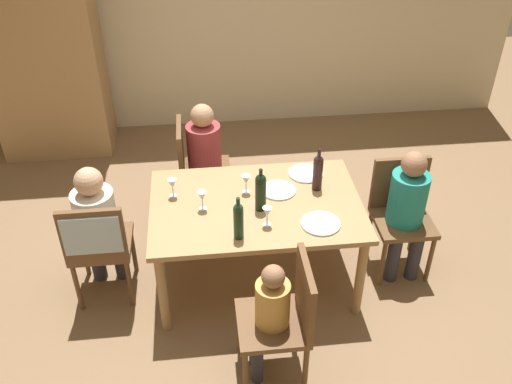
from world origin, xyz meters
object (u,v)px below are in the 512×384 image
dining_table (256,212)px  wine_glass_near_left (267,213)px  wine_bottle_short_olive (238,220)px  wine_bottle_dark_red (318,171)px  wine_glass_centre (246,180)px  wine_bottle_tall_green (261,191)px  dinner_plate_guest_right (279,190)px  person_woman_host (98,222)px  person_man_bearded (207,153)px  chair_near (286,314)px  wine_glass_far (172,184)px  dinner_plate_guest_left (306,173)px  armoire_cabinet (43,51)px  chair_left_end (97,241)px  chair_right_end (401,208)px  wine_glass_near_right (202,197)px  chair_far_left (195,165)px  dinner_plate_host (321,223)px  person_man_guest (408,206)px  person_child_small (268,312)px

dining_table → wine_glass_near_left: (0.05, -0.26, 0.19)m
wine_bottle_short_olive → dining_table: bearing=66.8°
wine_bottle_dark_red → wine_glass_near_left: wine_bottle_dark_red is taller
wine_bottle_short_olive → wine_glass_centre: bearing=79.0°
dining_table → wine_bottle_short_olive: size_ratio=4.75×
dining_table → wine_bottle_tall_green: (0.03, -0.07, 0.24)m
wine_glass_centre → dinner_plate_guest_right: (0.24, -0.01, -0.10)m
person_woman_host → dinner_plate_guest_right: (1.34, 0.11, 0.10)m
person_man_bearded → chair_near: bearing=12.8°
wine_glass_far → dinner_plate_guest_left: (1.03, 0.18, -0.10)m
armoire_cabinet → wine_bottle_dark_red: armoire_cabinet is taller
chair_left_end → wine_glass_far: chair_left_end is taller
dining_table → chair_right_end: bearing=4.3°
wine_glass_centre → wine_glass_near_right: same height
wine_bottle_tall_green → wine_glass_near_left: (0.02, -0.19, -0.05)m
wine_bottle_tall_green → dinner_plate_guest_left: size_ratio=1.22×
dining_table → wine_glass_far: size_ratio=10.35×
wine_bottle_dark_red → wine_glass_far: bearing=178.8°
chair_far_left → person_woman_host: person_woman_host is taller
chair_left_end → chair_near: same height
dinner_plate_guest_left → dinner_plate_guest_right: (-0.25, -0.20, 0.00)m
chair_far_left → wine_glass_near_right: bearing=2.9°
chair_near → wine_glass_near_left: size_ratio=6.17×
chair_far_left → dinner_plate_host: bearing=35.5°
wine_glass_centre → dinner_plate_guest_right: bearing=-2.8°
person_woman_host → wine_glass_near_right: person_woman_host is taller
chair_left_end → wine_glass_near_right: (0.76, 0.10, 0.25)m
chair_right_end → wine_glass_near_right: size_ratio=6.17×
dinner_plate_guest_right → wine_glass_near_left: bearing=-109.4°
chair_left_end → wine_bottle_tall_green: 1.21m
person_man_guest → wine_glass_far: size_ratio=7.30×
person_man_bearded → wine_bottle_dark_red: size_ratio=3.17×
wine_bottle_dark_red → chair_left_end: bearing=-171.0°
person_child_small → dinner_plate_host: 0.77m
wine_glass_near_right → wine_glass_near_left: bearing=-28.3°
dining_table → wine_bottle_short_olive: wine_bottle_short_olive is taller
person_woman_host → person_man_guest: 2.30m
dining_table → person_child_small: 0.90m
dining_table → person_man_guest: person_man_guest is taller
armoire_cabinet → dinner_plate_host: (2.29, -2.56, -0.35)m
chair_left_end → person_child_small: (1.13, -0.77, -0.03)m
person_man_bearded → wine_glass_centre: bearing=19.3°
armoire_cabinet → wine_glass_centre: (1.81, -2.12, -0.25)m
dinner_plate_guest_right → chair_right_end: bearing=-2.8°
armoire_cabinet → person_man_bearded: bearing=-41.5°
wine_glass_near_right → person_child_small: bearing=-67.4°
armoire_cabinet → person_child_small: size_ratio=2.33×
dinner_plate_guest_left → wine_glass_near_right: bearing=-156.1°
chair_near → person_man_guest: person_man_guest is taller
wine_bottle_dark_red → wine_glass_far: wine_bottle_dark_red is taller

